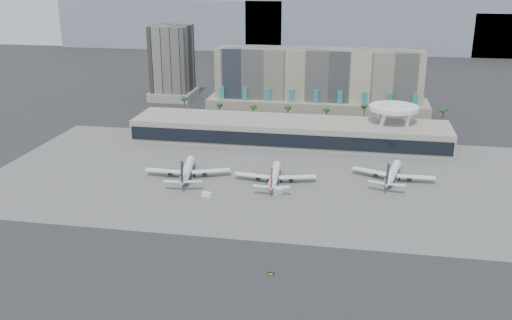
% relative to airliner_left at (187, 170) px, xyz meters
% --- Properties ---
extents(ground, '(900.00, 900.00, 0.00)m').
position_rel_airliner_left_xyz_m(ground, '(38.63, -46.88, -3.52)').
color(ground, '#232326').
rests_on(ground, ground).
extents(apron_pad, '(260.00, 130.00, 0.06)m').
position_rel_airliner_left_xyz_m(apron_pad, '(38.63, 8.12, -3.49)').
color(apron_pad, '#5B5B59').
rests_on(apron_pad, ground).
extents(mountain_ridge, '(680.00, 60.00, 70.00)m').
position_rel_airliner_left_xyz_m(mountain_ridge, '(66.51, 423.12, 26.37)').
color(mountain_ridge, gray).
rests_on(mountain_ridge, ground).
extents(hotel, '(140.00, 30.00, 42.00)m').
position_rel_airliner_left_xyz_m(hotel, '(48.63, 127.53, 13.29)').
color(hotel, tan).
rests_on(hotel, ground).
extents(office_tower, '(30.00, 30.00, 52.00)m').
position_rel_airliner_left_xyz_m(office_tower, '(-56.37, 153.12, 19.42)').
color(office_tower, black).
rests_on(office_tower, ground).
extents(terminal, '(170.00, 32.50, 14.50)m').
position_rel_airliner_left_xyz_m(terminal, '(38.63, 62.96, 2.99)').
color(terminal, '#A29B8E').
rests_on(terminal, ground).
extents(saucer_structure, '(26.00, 26.00, 21.89)m').
position_rel_airliner_left_xyz_m(saucer_structure, '(93.63, 69.12, 14.93)').
color(saucer_structure, white).
rests_on(saucer_structure, ground).
extents(palm_row, '(157.80, 2.80, 13.10)m').
position_rel_airliner_left_xyz_m(palm_row, '(45.63, 98.12, 6.97)').
color(palm_row, brown).
rests_on(palm_row, ground).
extents(airliner_left, '(38.72, 40.19, 13.96)m').
position_rel_airliner_left_xyz_m(airliner_left, '(0.00, 0.00, 0.00)').
color(airliner_left, white).
rests_on(airliner_left, ground).
extents(airliner_centre, '(37.07, 38.24, 13.20)m').
position_rel_airliner_left_xyz_m(airliner_centre, '(39.99, 0.78, -0.19)').
color(airliner_centre, white).
rests_on(airliner_centre, ground).
extents(airliner_right, '(36.92, 38.36, 13.37)m').
position_rel_airliner_left_xyz_m(airliner_right, '(91.71, 12.82, -0.15)').
color(airliner_right, white).
rests_on(airliner_right, ground).
extents(service_vehicle_a, '(4.24, 2.63, 1.93)m').
position_rel_airliner_left_xyz_m(service_vehicle_a, '(14.51, -20.54, -2.56)').
color(service_vehicle_a, white).
rests_on(service_vehicle_a, ground).
extents(service_vehicle_b, '(4.52, 3.62, 2.03)m').
position_rel_airliner_left_xyz_m(service_vehicle_b, '(43.47, -12.27, -2.51)').
color(service_vehicle_b, white).
rests_on(service_vehicle_b, ground).
extents(taxiway_sign, '(2.04, 0.80, 0.93)m').
position_rel_airliner_left_xyz_m(taxiway_sign, '(50.75, -78.70, -3.06)').
color(taxiway_sign, black).
rests_on(taxiway_sign, ground).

